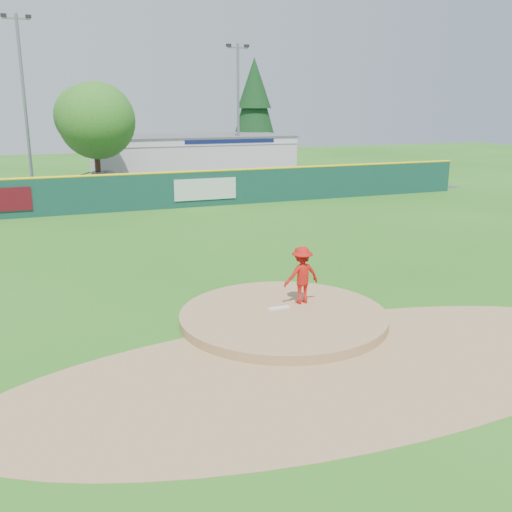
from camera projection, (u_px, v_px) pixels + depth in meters
name	position (u px, v px, depth m)	size (l,w,h in m)	color
ground	(283.00, 321.00, 15.15)	(120.00, 120.00, 0.00)	#286B19
pitchers_mound	(283.00, 321.00, 15.15)	(5.50, 5.50, 0.50)	#9E774C
pitching_rubber	(279.00, 308.00, 15.35)	(0.60, 0.15, 0.04)	white
infield_dirt_arc	(339.00, 368.00, 12.44)	(15.40, 15.40, 0.01)	#9E774C
parking_lot	(126.00, 188.00, 39.49)	(44.00, 16.00, 0.02)	#38383A
pitcher	(302.00, 275.00, 15.62)	(1.03, 0.59, 1.60)	#B7150F
van	(110.00, 181.00, 37.34)	(2.42, 5.25, 1.46)	silver
pool_building_grp	(191.00, 156.00, 45.67)	(15.20, 8.20, 3.31)	silver
fence_banners	(106.00, 194.00, 30.22)	(14.57, 0.04, 1.20)	#570C15
outfield_fence	(150.00, 190.00, 31.10)	(40.00, 0.14, 2.07)	#123C33
deciduous_tree	(95.00, 122.00, 35.84)	(5.60, 5.60, 7.36)	#382314
conifer_tree	(254.00, 106.00, 50.74)	(4.40, 4.40, 9.50)	#382314
light_pole_left	(24.00, 98.00, 35.86)	(1.75, 0.25, 11.00)	gray
light_pole_right	(238.00, 106.00, 43.03)	(1.75, 0.25, 10.00)	gray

